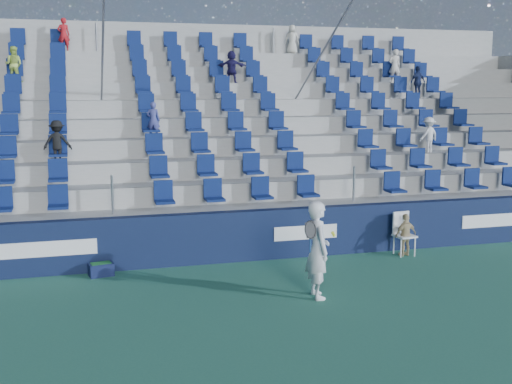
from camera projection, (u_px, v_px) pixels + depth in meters
The scene contains 7 objects.
ground at pixel (285, 303), 12.33m from camera, with size 70.00×70.00×0.00m, color #307056.
sponsor_wall at pixel (244, 236), 15.23m from camera, with size 24.00×0.32×1.20m.
grandstand at pixel (203, 151), 19.81m from camera, with size 24.00×8.17×6.63m.
tennis_player at pixel (318, 250), 12.50m from camera, with size 0.69×0.73×1.93m.
line_judge_chair at pixel (403, 230), 15.78m from camera, with size 0.52×0.54×1.05m.
line_judge at pixel (406, 235), 15.65m from camera, with size 0.61×0.26×1.05m, color tan.
ball_bin at pixel (101, 269), 14.04m from camera, with size 0.57×0.43×0.29m.
Camera 1 is at (-3.67, -11.24, 4.13)m, focal length 45.00 mm.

